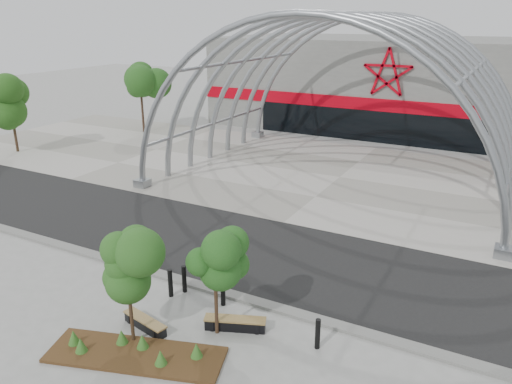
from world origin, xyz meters
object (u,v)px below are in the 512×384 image
at_px(bench_0, 145,324).
at_px(street_tree_0, 127,271).
at_px(street_tree_1, 215,264).
at_px(bollard_2, 184,279).
at_px(bench_1, 235,324).

bearing_deg(bench_0, street_tree_0, -78.60).
xyz_separation_m(street_tree_1, bollard_2, (-2.48, 1.63, -2.01)).
bearing_deg(bollard_2, street_tree_1, -33.31).
xyz_separation_m(street_tree_0, bench_1, (2.52, 2.14, -2.35)).
bearing_deg(bench_1, street_tree_0, -139.76).
height_order(bench_1, bollard_2, bollard_2).
bearing_deg(street_tree_0, bollard_2, 96.74).
bearing_deg(bench_0, bench_1, 27.31).
xyz_separation_m(street_tree_0, street_tree_1, (2.08, 1.69, -0.02)).
height_order(street_tree_1, bench_1, street_tree_1).
relative_size(street_tree_0, street_tree_1, 1.01).
bearing_deg(street_tree_1, bollard_2, 146.69).
height_order(bench_0, bench_1, bench_1).
bearing_deg(bench_1, street_tree_1, -134.95).
relative_size(bench_0, bollard_2, 1.76).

